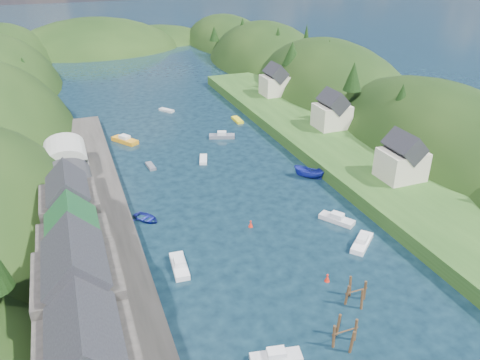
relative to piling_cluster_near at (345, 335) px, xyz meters
name	(u,v)px	position (x,y,z in m)	size (l,w,h in m)	color
ground	(202,152)	(0.71, 54.91, -1.21)	(600.00, 600.00, 0.00)	black
hillside_right	(327,122)	(45.71, 79.91, -8.62)	(36.00, 245.56, 48.00)	black
far_hills	(124,70)	(1.93, 178.91, -12.01)	(103.00, 68.00, 44.00)	black
hill_trees	(179,81)	(0.31, 69.41, 10.02)	(91.63, 145.69, 12.80)	black
quay_left	(95,253)	(-23.29, 24.91, -0.21)	(12.00, 110.00, 2.00)	#2D2B28
terrace_left_grass	(39,263)	(-30.29, 24.91, 0.04)	(12.00, 110.00, 2.50)	#234719
quayside_buildings	(80,282)	(-25.29, 11.30, 5.88)	(8.00, 35.84, 12.90)	#2D2B28
boat_sheds	(67,170)	(-25.29, 43.91, 4.07)	(7.00, 21.00, 7.50)	#2D2D30
terrace_right	(333,148)	(25.71, 44.91, -0.01)	(16.00, 120.00, 2.40)	#234719
right_bank_cottages	(327,112)	(28.71, 53.24, 4.64)	(9.00, 59.24, 8.41)	beige
piling_cluster_near	(345,335)	(0.00, 0.00, 0.00)	(3.19, 2.98, 3.55)	#382314
piling_cluster_far	(356,294)	(4.81, 5.17, -0.08)	(2.99, 2.81, 3.38)	#382314
channel_buoy_near	(327,278)	(3.66, 9.71, -0.73)	(0.70, 0.70, 1.10)	red
channel_buoy_far	(251,224)	(-0.58, 25.04, -0.73)	(0.70, 0.70, 1.10)	red
moored_boats	(251,226)	(-0.74, 24.38, -0.56)	(35.89, 96.88, 2.25)	orange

